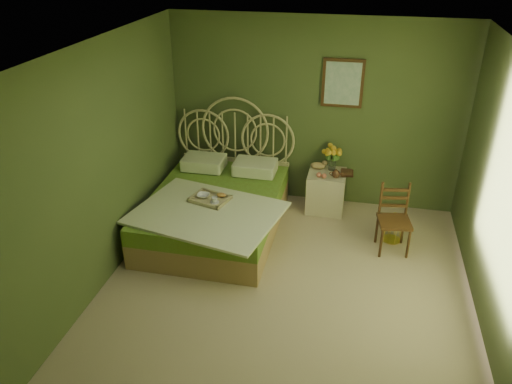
% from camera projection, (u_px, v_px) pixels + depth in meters
% --- Properties ---
extents(floor, '(4.50, 4.50, 0.00)m').
position_uv_depth(floor, '(285.00, 292.00, 5.47)').
color(floor, tan).
rests_on(floor, ground).
extents(ceiling, '(4.50, 4.50, 0.00)m').
position_uv_depth(ceiling, '(293.00, 52.00, 4.26)').
color(ceiling, silver).
rests_on(ceiling, wall_back).
extents(wall_back, '(4.00, 0.00, 4.00)m').
position_uv_depth(wall_back, '(314.00, 114.00, 6.81)').
color(wall_back, '#4B582E').
rests_on(wall_back, floor).
extents(wall_left, '(0.00, 4.50, 4.50)m').
position_uv_depth(wall_left, '(100.00, 169.00, 5.24)').
color(wall_left, '#4B582E').
rests_on(wall_left, floor).
extents(wall_right, '(0.00, 4.50, 4.50)m').
position_uv_depth(wall_right, '(508.00, 209.00, 4.48)').
color(wall_right, '#4B582E').
rests_on(wall_right, floor).
extents(wall_art, '(0.54, 0.04, 0.64)m').
position_uv_depth(wall_art, '(343.00, 83.00, 6.51)').
color(wall_art, '#3A200F').
rests_on(wall_art, wall_back).
extents(bed, '(1.89, 2.38, 1.48)m').
position_uv_depth(bed, '(217.00, 207.00, 6.51)').
color(bed, '#A37C51').
rests_on(bed, floor).
extents(nightstand, '(0.51, 0.51, 0.99)m').
position_uv_depth(nightstand, '(327.00, 186.00, 6.96)').
color(nightstand, beige).
rests_on(nightstand, floor).
extents(chair, '(0.43, 0.43, 0.85)m').
position_uv_depth(chair, '(395.00, 214.00, 6.04)').
color(chair, '#3A200F').
rests_on(chair, floor).
extents(birdcage, '(0.24, 0.24, 0.37)m').
position_uv_depth(birdcage, '(393.00, 228.00, 6.32)').
color(birdcage, gold).
rests_on(birdcage, floor).
extents(book_lower, '(0.18, 0.24, 0.02)m').
position_uv_depth(book_lower, '(341.00, 173.00, 6.83)').
color(book_lower, '#381E0F').
rests_on(book_lower, nightstand).
extents(book_upper, '(0.15, 0.21, 0.02)m').
position_uv_depth(book_upper, '(341.00, 172.00, 6.82)').
color(book_upper, '#472819').
rests_on(book_upper, nightstand).
extents(cereal_bowl, '(0.16, 0.16, 0.04)m').
position_uv_depth(cereal_bowl, '(203.00, 195.00, 6.22)').
color(cereal_bowl, white).
rests_on(cereal_bowl, bed).
extents(coffee_cup, '(0.09, 0.09, 0.07)m').
position_uv_depth(coffee_cup, '(215.00, 200.00, 6.08)').
color(coffee_cup, white).
rests_on(coffee_cup, bed).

